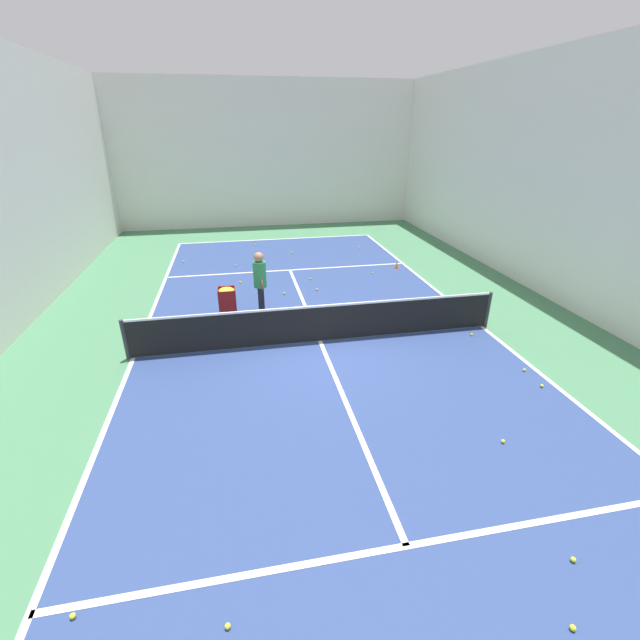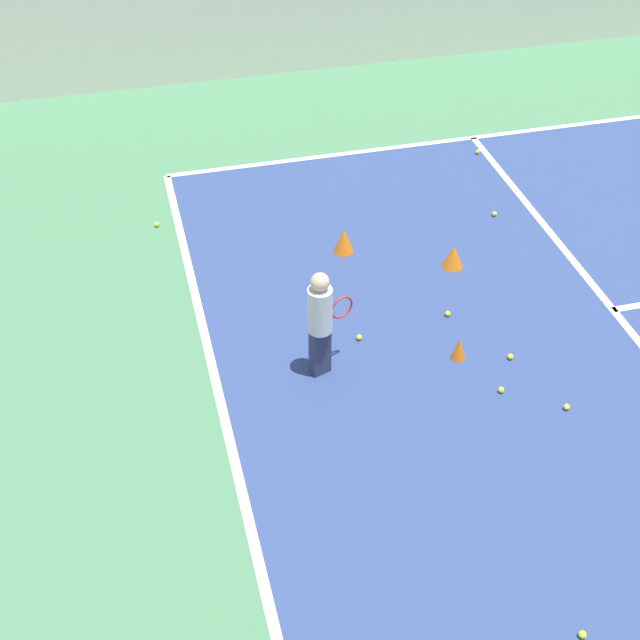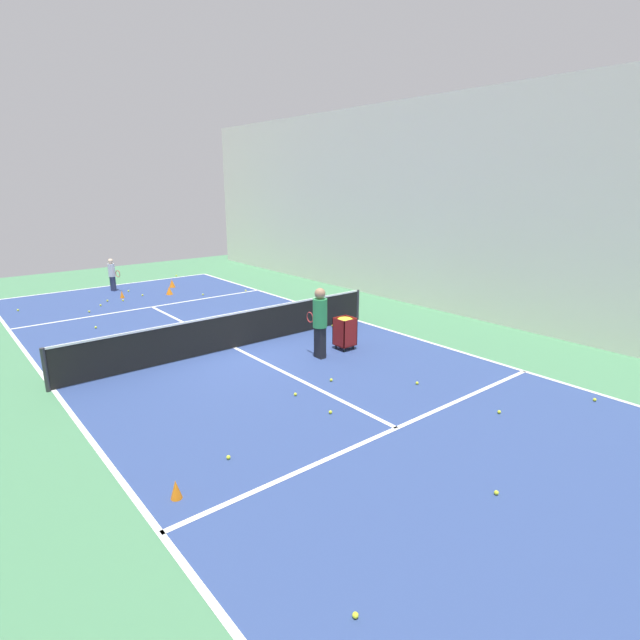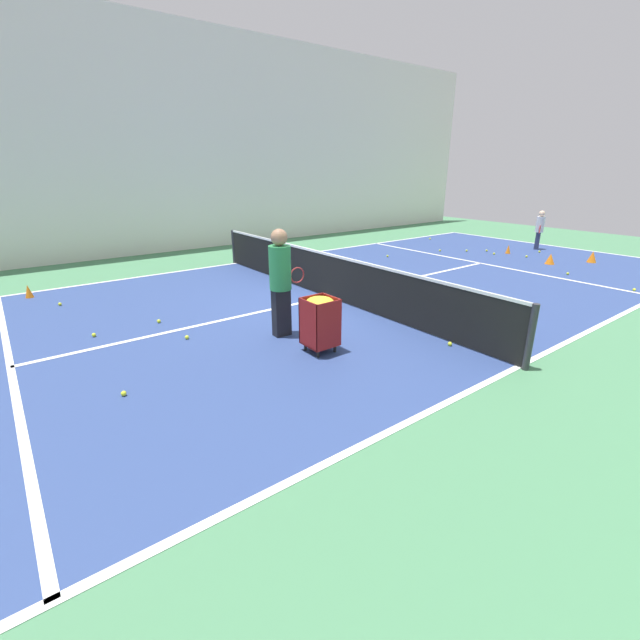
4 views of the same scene
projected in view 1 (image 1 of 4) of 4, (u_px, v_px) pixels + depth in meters
The scene contains 33 objects.
ground_plane at pixel (320, 341), 10.90m from camera, with size 31.86×31.86×0.00m, color #477F56.
court_playing_area at pixel (320, 341), 10.90m from camera, with size 9.01×21.57×0.00m.
line_baseline_far at pixel (277, 239), 20.52m from camera, with size 9.01×0.10×0.00m, color white.
line_sideline_left at pixel (133, 358), 10.11m from camera, with size 0.10×21.57×0.00m, color white.
line_sideline_right at pixel (482, 326), 11.68m from camera, with size 0.10×21.57×0.00m, color white.
line_service_near at pixel (406, 546), 5.61m from camera, with size 9.01×0.10×0.00m, color white.
line_service_far at pixel (290, 270), 16.19m from camera, with size 9.01×0.10×0.00m, color white.
line_centre_service at pixel (320, 341), 10.90m from camera, with size 0.10×11.87×0.00m, color white.
hall_enclosure_right at pixel (621, 188), 10.76m from camera, with size 0.15×28.16×7.13m.
hall_enclosure_far at pixel (268, 156), 21.90m from camera, with size 15.30×0.15×7.13m.
tennis_net at pixel (320, 323), 10.69m from camera, with size 9.31×0.10×0.99m.
coach_at_net at pixel (260, 279), 12.07m from camera, with size 0.38×0.70×1.83m.
ball_cart at pixel (227, 297), 12.00m from camera, with size 0.48×0.47×0.89m.
training_cone_2 at pixel (397, 265), 16.32m from camera, with size 0.17×0.17×0.29m, color orange.
tennis_ball_0 at pixel (255, 245), 19.46m from camera, with size 0.07×0.07×0.07m, color yellow.
tennis_ball_2 at pixel (236, 266), 16.60m from camera, with size 0.07×0.07×0.07m, color yellow.
tennis_ball_3 at pixel (373, 273), 15.77m from camera, with size 0.07×0.07×0.07m, color yellow.
tennis_ball_4 at pixel (573, 628), 4.67m from camera, with size 0.07×0.07×0.07m, color yellow.
tennis_ball_5 at pixel (359, 247), 19.05m from camera, with size 0.07×0.07×0.07m, color yellow.
tennis_ball_7 at pixel (472, 335), 11.16m from camera, with size 0.07×0.07×0.07m, color yellow.
tennis_ball_8 at pixel (184, 262), 17.08m from camera, with size 0.07×0.07×0.07m, color yellow.
tennis_ball_9 at pixel (503, 441), 7.41m from camera, with size 0.07×0.07×0.07m, color yellow.
tennis_ball_10 at pixel (182, 350), 10.42m from camera, with size 0.07×0.07×0.07m, color yellow.
tennis_ball_11 at pixel (73, 616), 4.78m from camera, with size 0.07×0.07×0.07m, color yellow.
tennis_ball_12 at pixel (542, 386), 8.98m from camera, with size 0.07×0.07×0.07m, color yellow.
tennis_ball_13 at pixel (284, 293), 13.89m from camera, with size 0.07×0.07×0.07m, color yellow.
tennis_ball_15 at pixel (310, 279), 15.18m from camera, with size 0.07×0.07×0.07m, color yellow.
tennis_ball_16 at pixel (292, 252), 18.29m from camera, with size 0.07×0.07×0.07m, color yellow.
tennis_ball_19 at pixel (228, 626), 4.68m from camera, with size 0.07×0.07×0.07m, color yellow.
tennis_ball_20 at pixel (573, 560), 5.40m from camera, with size 0.07×0.07×0.07m, color yellow.
tennis_ball_21 at pixel (240, 282), 14.86m from camera, with size 0.07×0.07×0.07m, color yellow.
tennis_ball_22 at pixel (524, 370), 9.56m from camera, with size 0.07×0.07×0.07m, color yellow.
tennis_ball_23 at pixel (317, 290), 14.19m from camera, with size 0.07×0.07×0.07m, color yellow.
Camera 1 is at (-1.85, -9.50, 5.05)m, focal length 24.00 mm.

